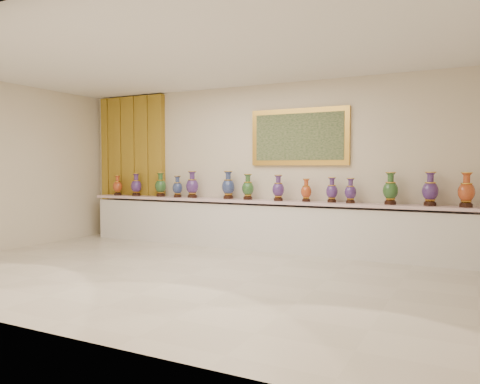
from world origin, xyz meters
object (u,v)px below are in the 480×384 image
at_px(vase_0, 118,186).
at_px(vase_1, 136,186).
at_px(vase_2, 161,186).
at_px(counter, 259,225).

relative_size(vase_0, vase_1, 0.90).
height_order(vase_0, vase_2, vase_2).
distance_m(vase_0, vase_2, 1.09).
bearing_deg(vase_0, vase_2, 2.21).
distance_m(counter, vase_0, 3.33).
bearing_deg(counter, vase_0, -179.32).
height_order(vase_1, vase_2, vase_2).
height_order(counter, vase_1, vase_1).
distance_m(vase_0, vase_1, 0.51).
height_order(counter, vase_2, vase_2).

